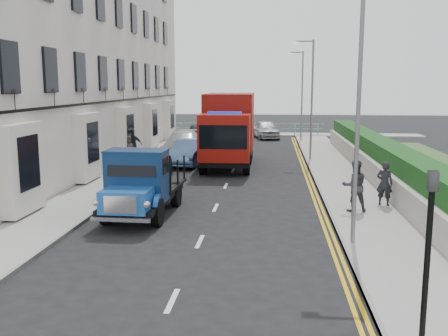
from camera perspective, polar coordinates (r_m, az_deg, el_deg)
ground at (r=16.38m, az=-1.77°, el=-6.26°), size 120.00×120.00×0.00m
pavement_west at (r=26.05m, az=-10.65°, el=-0.36°), size 2.40×38.00×0.12m
pavement_east at (r=25.24m, az=12.91°, el=-0.75°), size 2.60×38.00×0.12m
promenade at (r=44.90m, az=2.93°, el=3.88°), size 30.00×2.50×0.12m
sea_plane at (r=75.80m, az=4.01°, el=6.12°), size 120.00×120.00×0.00m
terrace_west at (r=30.97m, az=-16.79°, el=14.14°), size 6.31×30.20×14.25m
garden_east at (r=25.43m, az=17.25°, el=1.05°), size 1.45×28.00×1.75m
seafront_railing at (r=44.05m, az=2.89°, el=4.46°), size 13.00×0.08×1.11m
lamp_near at (r=13.82m, az=14.63°, el=7.31°), size 1.23×0.18×7.00m
lamp_mid at (r=29.72m, az=9.80°, el=8.50°), size 1.23×0.18×7.00m
lamp_far at (r=39.70m, az=8.74°, el=8.75°), size 1.23×0.18×7.00m
traffic_signal at (r=8.86m, az=22.39°, el=-6.80°), size 0.16×0.20×3.10m
bedford_lorry at (r=16.84m, az=-9.70°, el=-2.23°), size 2.09×4.97×2.32m
red_lorry at (r=27.73m, az=0.57°, el=4.66°), size 2.69×7.60×3.96m
parked_car_front at (r=23.62m, az=-8.31°, el=0.32°), size 2.09×4.38×1.44m
parked_car_mid at (r=28.06m, az=-4.00°, el=1.83°), size 1.94×4.47×1.43m
parked_car_rear at (r=31.57m, az=-4.77°, el=2.77°), size 2.28×5.34×1.53m
seafront_car_left at (r=41.99m, az=-1.75°, el=4.47°), size 4.18×6.04×1.53m
seafront_car_right at (r=42.12m, az=4.80°, el=4.42°), size 2.64×4.63×1.48m
pedestrian_east_near at (r=18.94m, az=17.87°, el=-1.69°), size 0.69×0.59×1.61m
pedestrian_east_far at (r=17.73m, az=14.70°, el=-1.99°), size 0.94×0.77×1.79m
pedestrian_west_near at (r=29.41m, az=-10.35°, el=2.64°), size 1.09×0.58×1.78m
pedestrian_west_far at (r=28.46m, az=-10.89°, el=2.13°), size 0.88×0.86×1.52m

